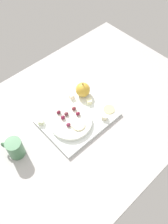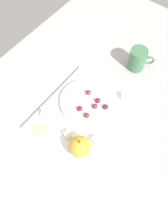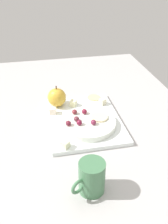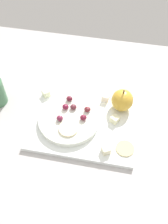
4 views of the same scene
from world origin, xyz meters
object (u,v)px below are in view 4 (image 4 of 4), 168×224
Objects in this scene: cheese_cube_1 at (106,97)px; grape_2 at (65,107)px; cheese_cube_2 at (106,150)px; cracker_0 at (125,148)px; apple_slice_0 at (68,129)px; cheese_cube_3 at (115,119)px; grape_3 at (83,118)px; serving_dish at (69,120)px; grape_5 at (73,107)px; grape_0 at (87,109)px; grape_4 at (69,99)px; platter at (84,123)px; grape_1 at (60,118)px; apple_whole at (122,100)px; cheese_cube_0 at (46,93)px.

grape_2 is (-11.63, -7.61, 1.66)cm from cheese_cube_1.
cheese_cube_2 reaches higher than cracker_0.
cracker_0 is 0.93× the size of apple_slice_0.
grape_3 is at bearing -165.73° from cheese_cube_3.
cheese_cube_2 is 0.42× the size of cracker_0.
grape_5 is at bearing 79.92° from serving_dish.
serving_dish is 8.40× the size of cheese_cube_2.
cheese_cube_3 is 8.99cm from grape_0.
serving_dish is 9.46× the size of grape_4.
grape_2 is (-15.66, 0.62, 1.66)cm from cheese_cube_3.
grape_3 is (-5.37, -10.62, 1.67)cm from cheese_cube_1.
grape_0 reaches higher than apple_slice_0.
grape_0 is (0.47, 3.00, 3.44)cm from platter.
cheese_cube_1 is 11.77cm from grape_5.
grape_5 reaches higher than cheese_cube_2.
grape_1 is 5.95cm from grape_5.
cheese_cube_1 is at bearing 157.85° from apple_whole.
apple_slice_0 reaches higher than cheese_cube_3.
grape_2 and grape_3 have the same top height.
apple_slice_0 is at bearing 159.86° from cheese_cube_2.
platter is 14.65× the size of cheese_cube_1.
grape_5 reaches higher than cheese_cube_1.
cheese_cube_2 is 18.77cm from grape_2.
cheese_cube_3 is at bearing -15.16° from cheese_cube_0.
grape_4 reaches higher than cheese_cube_3.
grape_4 reaches higher than cracker_0.
serving_dish is 15.34cm from cheese_cube_2.
grape_4 reaches higher than platter.
grape_0 is at bearing 142.09° from cracker_0.
grape_5 is at bearing 137.82° from grape_3.
apple_whole is at bearing 76.45° from cheese_cube_3.
cheese_cube_3 is at bearing 13.63° from grape_1.
apple_slice_0 is (-11.94, 4.38, 1.09)cm from cheese_cube_2.
grape_2 is at bearing -97.03° from grape_4.
cheese_cube_2 is 1.13× the size of grape_1.
serving_dish is (-4.65, -0.64, 1.68)cm from platter.
cheese_cube_0 is 31.96cm from cracker_0.
grape_2 reaches higher than grape_5.
cheese_cube_2 is 12.16cm from grape_3.
cheese_cube_1 is 1.13× the size of grape_0.
cracker_0 is at bearing -19.64° from serving_dish.
cracker_0 is at bearing -34.35° from grape_4.
grape_0 is (5.12, 3.64, 1.76)cm from serving_dish.
cheese_cube_1 and cheese_cube_2 have the same top height.
cracker_0 is (18.10, -6.46, -0.75)cm from serving_dish.
serving_dish is 3.51× the size of cracker_0.
grape_4 and grape_5 have the same top height.
serving_dish is at bearing -150.59° from apple_whole.
grape_3 is (-13.58, 6.73, 2.59)cm from cracker_0.
cheese_cube_3 is at bearing 27.43° from apple_slice_0.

